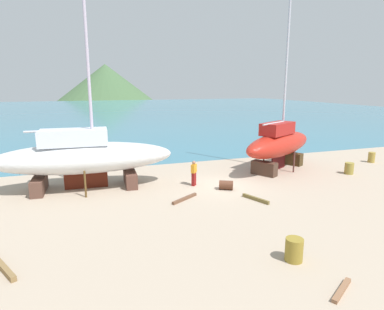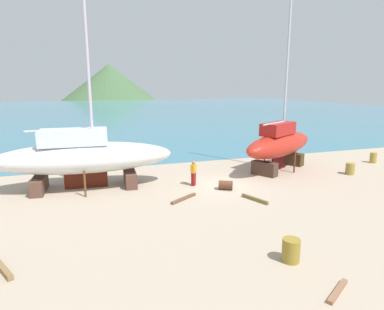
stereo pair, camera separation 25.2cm
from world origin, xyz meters
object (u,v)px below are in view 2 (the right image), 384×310
object	(u,v)px
worker	(194,173)
barrel_tipped_right	(350,169)
sailboat_small_center	(280,144)
barrel_by_slipway	(291,250)
barrel_rust_far	(373,158)
barrel_tar_black	(226,185)
sailboat_large_starboard	(84,156)

from	to	relation	value
worker	barrel_tipped_right	bearing A→B (deg)	36.94
sailboat_small_center	worker	distance (m)	7.80
worker	barrel_by_slipway	world-z (taller)	worker
barrel_tipped_right	barrel_by_slipway	size ratio (longest dim) A/B	0.95
barrel_rust_far	sailboat_small_center	bearing A→B (deg)	176.69
sailboat_small_center	barrel_tar_black	bearing A→B (deg)	179.41
sailboat_small_center	worker	size ratio (longest dim) A/B	9.10
worker	barrel_tar_black	xyz separation A→B (m)	(1.64, -1.42, -0.57)
barrel_tar_black	sailboat_large_starboard	bearing A→B (deg)	159.66
sailboat_large_starboard	sailboat_small_center	xyz separation A→B (m)	(14.15, 0.15, -0.03)
barrel_tar_black	barrel_tipped_right	world-z (taller)	barrel_tipped_right
worker	barrel_tipped_right	xyz separation A→B (m)	(11.71, -1.00, -0.43)
sailboat_small_center	barrel_tipped_right	distance (m)	5.31
barrel_tar_black	barrel_rust_far	bearing A→B (deg)	10.47
sailboat_small_center	worker	bearing A→B (deg)	164.10
barrel_tar_black	worker	bearing A→B (deg)	138.97
sailboat_large_starboard	sailboat_small_center	world-z (taller)	sailboat_large_starboard
sailboat_large_starboard	sailboat_small_center	distance (m)	14.15
barrel_rust_far	worker	bearing A→B (deg)	-175.49
worker	barrel_tipped_right	distance (m)	11.76
sailboat_large_starboard	worker	bearing A→B (deg)	-11.20
barrel_by_slipway	worker	bearing A→B (deg)	92.53
sailboat_small_center	barrel_tar_black	xyz separation A→B (m)	(-5.86, -3.22, -1.76)
sailboat_small_center	barrel_by_slipway	xyz separation A→B (m)	(-7.06, -11.76, -1.61)
barrel_tar_black	barrel_tipped_right	distance (m)	10.08
barrel_tar_black	barrel_tipped_right	size ratio (longest dim) A/B	1.03
barrel_tipped_right	worker	bearing A→B (deg)	175.10
barrel_rust_far	barrel_tar_black	bearing A→B (deg)	-169.53
sailboat_small_center	worker	xyz separation A→B (m)	(-7.50, -1.80, -1.19)
barrel_tipped_right	sailboat_small_center	bearing A→B (deg)	146.33
barrel_tipped_right	barrel_by_slipway	xyz separation A→B (m)	(-11.27, -8.96, 0.02)
worker	sailboat_large_starboard	bearing A→B (deg)	-152.07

